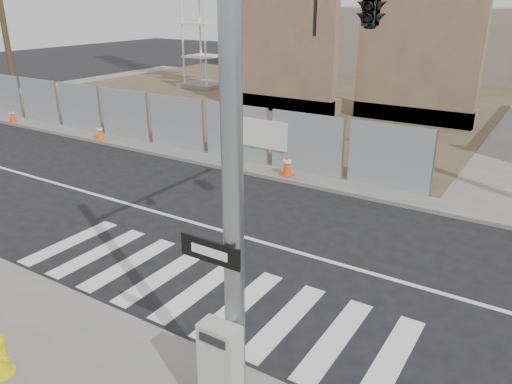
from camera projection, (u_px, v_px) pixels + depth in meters
The scene contains 11 objects.
ground at pixel (263, 243), 12.17m from camera, with size 100.00×100.00×0.00m, color black.
sidewalk_far at pixel (420, 126), 23.19m from camera, with size 50.00×20.00×0.12m, color slate.
signal_pole at pixel (334, 53), 7.59m from camera, with size 0.96×5.87×7.00m.
chain_link_fence at pixel (121, 114), 20.69m from camera, with size 24.60×0.04×2.00m, color gray.
concrete_wall_left at pixel (281, 46), 24.75m from camera, with size 6.00×1.30×8.00m.
concrete_wall_right at pixel (418, 51), 22.30m from camera, with size 5.50×1.30×8.00m.
utility_pole_left at pixel (1, 7), 23.60m from camera, with size 1.60×0.28×10.00m.
traffic_cone_a at pixel (12, 115), 23.59m from camera, with size 0.38×0.38×0.64m.
traffic_cone_b at pixel (100, 132), 20.58m from camera, with size 0.39×0.39×0.67m.
traffic_cone_c at pixel (237, 147), 18.38m from camera, with size 0.40×0.40×0.73m.
traffic_cone_d at pixel (287, 165), 16.32m from camera, with size 0.45×0.45×0.76m.
Camera 1 is at (5.68, -9.31, 5.55)m, focal length 35.00 mm.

